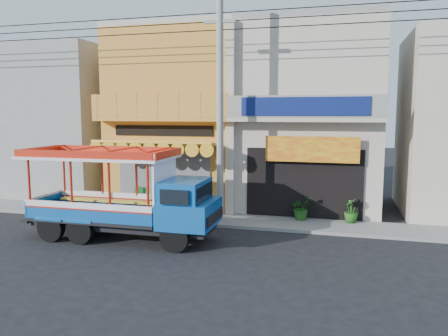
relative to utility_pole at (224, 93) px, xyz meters
name	(u,v)px	position (x,y,z in m)	size (l,w,h in m)	color
ground	(223,254)	(0.85, -3.30, -5.03)	(90.00, 90.00, 0.00)	black
sidewalk	(249,221)	(0.85, 0.70, -4.97)	(30.00, 2.00, 0.12)	slate
shophouse_left	(187,117)	(-3.15, 4.66, -0.92)	(6.00, 7.50, 8.24)	gold
shophouse_right	(310,117)	(2.85, 4.66, -0.93)	(6.00, 6.75, 8.24)	#BCAF9A
party_pilaster	(230,120)	(-0.15, 1.55, -1.03)	(0.35, 0.30, 8.00)	#BCAF9A
filler_building_left	(64,122)	(-10.15, 4.70, -1.23)	(6.00, 6.00, 7.60)	gray
utility_pole	(224,93)	(0.00, 0.00, 0.00)	(28.00, 0.26, 9.00)	gray
songthaew_truck	(135,197)	(-2.42, -2.58, -3.53)	(6.67, 2.29, 3.11)	black
green_sign	(142,202)	(-3.75, 0.66, -4.45)	(0.70, 0.54, 1.11)	black
potted_plant_a	(301,208)	(2.81, 1.29, -4.44)	(0.86, 0.74, 0.95)	#225418
potted_plant_c	(351,210)	(4.70, 1.33, -4.43)	(0.54, 0.54, 0.96)	#225418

